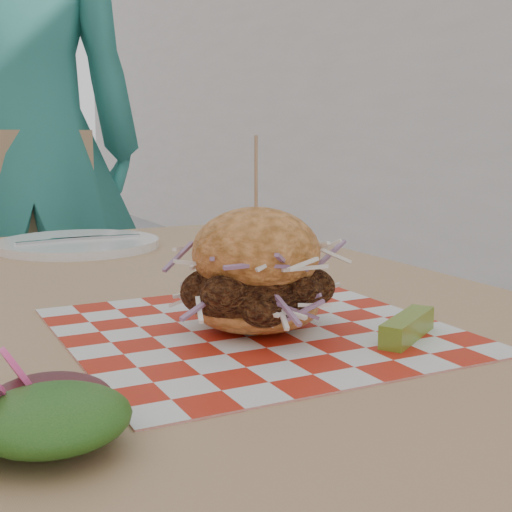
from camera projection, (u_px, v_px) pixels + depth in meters
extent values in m
imported|color=#2A796F|center=(22.00, 146.00, 1.87)|extent=(0.70, 0.50, 1.82)
cube|color=tan|center=(159.00, 313.00, 0.85)|extent=(0.80, 1.20, 0.04)
cylinder|color=#333338|center=(229.00, 408.00, 1.54)|extent=(0.05, 0.05, 0.71)
cube|color=tan|center=(37.00, 345.00, 1.68)|extent=(0.51, 0.51, 0.04)
cylinder|color=#333338|center=(147.00, 442.00, 1.70)|extent=(0.03, 0.03, 0.43)
cylinder|color=#333338|center=(75.00, 400.00, 1.97)|extent=(0.03, 0.03, 0.43)
cube|color=red|center=(256.00, 330.00, 0.70)|extent=(0.36, 0.36, 0.00)
ellipsoid|color=orange|center=(256.00, 308.00, 0.70)|extent=(0.12, 0.12, 0.04)
ellipsoid|color=brown|center=(256.00, 291.00, 0.69)|extent=(0.14, 0.12, 0.07)
ellipsoid|color=orange|center=(256.00, 252.00, 0.69)|extent=(0.12, 0.12, 0.09)
cylinder|color=tan|center=(256.00, 185.00, 0.68)|extent=(0.00, 0.00, 0.09)
cube|color=olive|center=(407.00, 327.00, 0.67)|extent=(0.09, 0.07, 0.02)
ellipsoid|color=#3F1419|center=(48.00, 411.00, 0.46)|extent=(0.08, 0.08, 0.03)
ellipsoid|color=#184A15|center=(20.00, 402.00, 0.48)|extent=(0.08, 0.08, 0.03)
ellipsoid|color=#184A15|center=(33.00, 428.00, 0.43)|extent=(0.08, 0.08, 0.03)
cylinder|color=#F2438E|center=(21.00, 375.00, 0.47)|extent=(0.05, 0.05, 0.04)
cylinder|color=white|center=(79.00, 244.00, 1.21)|extent=(0.27, 0.27, 0.01)
cube|color=silver|center=(60.00, 240.00, 1.19)|extent=(0.15, 0.03, 0.00)
cube|color=silver|center=(96.00, 237.00, 1.22)|extent=(0.15, 0.03, 0.00)
cube|color=#997245|center=(259.00, 234.00, 1.28)|extent=(0.15, 0.12, 0.02)
ellipsoid|color=#184A15|center=(259.00, 219.00, 1.28)|extent=(0.09, 0.09, 0.03)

